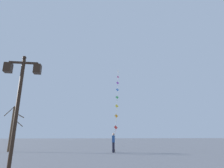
{
  "coord_description": "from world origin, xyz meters",
  "views": [
    {
      "loc": [
        -0.42,
        -1.48,
        1.49
      ],
      "look_at": [
        1.74,
        13.87,
        5.89
      ],
      "focal_mm": 29.14,
      "sensor_mm": 36.0,
      "label": 1
    }
  ],
  "objects_px": {
    "kite_train": "(117,97)",
    "kite_flyer": "(113,142)",
    "twin_lantern_lamp_post": "(20,89)",
    "bare_tree": "(12,128)"
  },
  "relations": [
    {
      "from": "kite_train",
      "to": "bare_tree",
      "type": "xyz_separation_m",
      "value": [
        -11.25,
        -4.69,
        -4.28
      ]
    },
    {
      "from": "twin_lantern_lamp_post",
      "to": "kite_train",
      "type": "xyz_separation_m",
      "value": [
        6.78,
        16.57,
        3.22
      ]
    },
    {
      "from": "kite_flyer",
      "to": "bare_tree",
      "type": "distance_m",
      "value": 10.06
    },
    {
      "from": "kite_train",
      "to": "bare_tree",
      "type": "bearing_deg",
      "value": -157.38
    },
    {
      "from": "kite_train",
      "to": "twin_lantern_lamp_post",
      "type": "bearing_deg",
      "value": -112.25
    },
    {
      "from": "kite_train",
      "to": "kite_flyer",
      "type": "xyz_separation_m",
      "value": [
        -1.53,
        -6.89,
        -5.61
      ]
    },
    {
      "from": "twin_lantern_lamp_post",
      "to": "kite_flyer",
      "type": "height_order",
      "value": "twin_lantern_lamp_post"
    },
    {
      "from": "kite_flyer",
      "to": "bare_tree",
      "type": "relative_size",
      "value": 0.39
    },
    {
      "from": "kite_train",
      "to": "kite_flyer",
      "type": "bearing_deg",
      "value": -102.55
    },
    {
      "from": "kite_flyer",
      "to": "kite_train",
      "type": "bearing_deg",
      "value": -0.05
    }
  ]
}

